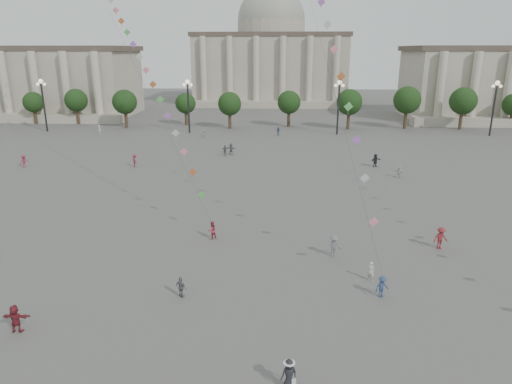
{
  "coord_description": "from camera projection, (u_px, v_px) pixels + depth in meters",
  "views": [
    {
      "loc": [
        3.93,
        -21.94,
        16.32
      ],
      "look_at": [
        1.98,
        12.0,
        5.68
      ],
      "focal_mm": 32.0,
      "sensor_mm": 36.0,
      "label": 1
    }
  ],
  "objects": [
    {
      "name": "ground",
      "position": [
        209.0,
        349.0,
        26.0
      ],
      "size": [
        360.0,
        360.0,
        0.0
      ],
      "primitive_type": "plane",
      "color": "#555250",
      "rests_on": "ground"
    },
    {
      "name": "hall_central",
      "position": [
        271.0,
        56.0,
        144.86
      ],
      "size": [
        48.3,
        34.3,
        35.5
      ],
      "color": "#9E9585",
      "rests_on": "ground"
    },
    {
      "name": "tree_row",
      "position": [
        264.0,
        102.0,
        98.7
      ],
      "size": [
        137.12,
        5.12,
        8.0
      ],
      "color": "#392A1C",
      "rests_on": "ground"
    },
    {
      "name": "lamp_post_far_west",
      "position": [
        43.0,
        96.0,
        92.95
      ],
      "size": [
        2.0,
        0.9,
        10.65
      ],
      "color": "#262628",
      "rests_on": "ground"
    },
    {
      "name": "lamp_post_mid_west",
      "position": [
        188.0,
        96.0,
        91.31
      ],
      "size": [
        2.0,
        0.9,
        10.65
      ],
      "color": "#262628",
      "rests_on": "ground"
    },
    {
      "name": "lamp_post_mid_east",
      "position": [
        339.0,
        97.0,
        89.68
      ],
      "size": [
        2.0,
        0.9,
        10.65
      ],
      "color": "#262628",
      "rests_on": "ground"
    },
    {
      "name": "lamp_post_far_east",
      "position": [
        495.0,
        98.0,
        88.04
      ],
      "size": [
        2.0,
        0.9,
        10.65
      ],
      "color": "#262628",
      "rests_on": "ground"
    },
    {
      "name": "person_crowd_0",
      "position": [
        278.0,
        131.0,
        90.36
      ],
      "size": [
        1.04,
        0.59,
        1.67
      ],
      "primitive_type": "imported",
      "rotation": [
        0.0,
        0.0,
        0.19
      ],
      "color": "navy",
      "rests_on": "ground"
    },
    {
      "name": "person_crowd_2",
      "position": [
        24.0,
        161.0,
        65.9
      ],
      "size": [
        1.22,
        1.35,
        1.82
      ],
      "primitive_type": "imported",
      "rotation": [
        0.0,
        0.0,
        0.96
      ],
      "color": "maroon",
      "rests_on": "ground"
    },
    {
      "name": "person_crowd_4",
      "position": [
        204.0,
        133.0,
        88.89
      ],
      "size": [
        1.4,
        1.18,
        1.51
      ],
      "primitive_type": "imported",
      "rotation": [
        0.0,
        0.0,
        3.76
      ],
      "color": "#BBBBB7",
      "rests_on": "ground"
    },
    {
      "name": "person_crowd_6",
      "position": [
        334.0,
        246.0,
        37.32
      ],
      "size": [
        1.26,
        0.8,
        1.85
      ],
      "primitive_type": "imported",
      "rotation": [
        0.0,
        0.0,
        0.1
      ],
      "color": "slate",
      "rests_on": "ground"
    },
    {
      "name": "person_crowd_7",
      "position": [
        399.0,
        172.0,
        60.58
      ],
      "size": [
        1.47,
        0.7,
        1.52
      ],
      "primitive_type": "imported",
      "rotation": [
        0.0,
        0.0,
        2.95
      ],
      "color": "beige",
      "rests_on": "ground"
    },
    {
      "name": "person_crowd_8",
      "position": [
        441.0,
        238.0,
        38.82
      ],
      "size": [
        1.38,
        0.98,
        1.94
      ],
      "primitive_type": "imported",
      "rotation": [
        0.0,
        0.0,
        0.22
      ],
      "color": "maroon",
      "rests_on": "ground"
    },
    {
      "name": "person_crowd_9",
      "position": [
        375.0,
        160.0,
        66.12
      ],
      "size": [
        1.77,
        1.49,
        1.91
      ],
      "primitive_type": "imported",
      "rotation": [
        0.0,
        0.0,
        0.62
      ],
      "color": "black",
      "rests_on": "ground"
    },
    {
      "name": "person_crowd_10",
      "position": [
        100.0,
        129.0,
        92.32
      ],
      "size": [
        0.74,
        0.78,
        1.8
      ],
      "primitive_type": "imported",
      "rotation": [
        0.0,
        0.0,
        2.23
      ],
      "color": "white",
      "rests_on": "ground"
    },
    {
      "name": "person_crowd_12",
      "position": [
        231.0,
        149.0,
        73.86
      ],
      "size": [
        1.81,
        1.08,
        1.86
      ],
      "primitive_type": "imported",
      "rotation": [
        0.0,
        0.0,
        2.81
      ],
      "color": "slate",
      "rests_on": "ground"
    },
    {
      "name": "person_crowd_13",
      "position": [
        371.0,
        271.0,
        33.52
      ],
      "size": [
        0.66,
        0.6,
        1.51
      ],
      "primitive_type": "imported",
      "rotation": [
        0.0,
        0.0,
        2.56
      ],
      "color": "beige",
      "rests_on": "ground"
    },
    {
      "name": "person_crowd_16",
      "position": [
        225.0,
        150.0,
        72.89
      ],
      "size": [
        1.14,
        0.8,
        1.79
      ],
      "primitive_type": "imported",
      "rotation": [
        0.0,
        0.0,
        0.38
      ],
      "color": "#5A5A5E",
      "rests_on": "ground"
    },
    {
      "name": "person_crowd_17",
      "position": [
        135.0,
        161.0,
        66.07
      ],
      "size": [
        1.31,
        1.38,
        1.88
      ],
      "primitive_type": "imported",
      "rotation": [
        0.0,
        0.0,
        2.26
      ],
      "color": "maroon",
      "rests_on": "ground"
    },
    {
      "name": "tourist_2",
      "position": [
        16.0,
        319.0,
        27.34
      ],
      "size": [
        1.68,
        0.59,
        1.79
      ],
      "primitive_type": "imported",
      "rotation": [
        0.0,
        0.0,
        3.18
      ],
      "color": "maroon",
      "rests_on": "ground"
    },
    {
      "name": "tourist_3",
      "position": [
        181.0,
        287.0,
        31.24
      ],
      "size": [
        0.95,
        0.77,
        1.51
      ],
      "primitive_type": "imported",
      "rotation": [
        0.0,
        0.0,
        2.61
      ],
      "color": "slate",
      "rests_on": "ground"
    },
    {
      "name": "kite_flyer_0",
      "position": [
        212.0,
        230.0,
        40.92
      ],
      "size": [
        1.01,
        1.01,
        1.65
      ],
      "primitive_type": "imported",
      "rotation": [
        0.0,
        0.0,
        3.92
      ],
      "color": "#A12B3C",
      "rests_on": "ground"
    },
    {
      "name": "kite_flyer_1",
      "position": [
        382.0,
        287.0,
        31.24
      ],
      "size": [
        1.16,
        0.95,
        1.56
      ],
      "primitive_type": "imported",
      "rotation": [
        0.0,
        0.0,
        0.44
      ],
      "color": "navy",
      "rests_on": "ground"
    },
    {
      "name": "hat_person",
      "position": [
        289.0,
        374.0,
        22.67
      ],
      "size": [
        0.98,
        0.82,
        1.71
      ],
      "color": "black",
      "rests_on": "ground"
    },
    {
      "name": "kite_train_west",
      "position": [
        111.0,
        6.0,
        54.81
      ],
      "size": [
        28.08,
        37.81,
        60.07
      ],
      "color": "#3F3F3F",
      "rests_on": "ground"
    }
  ]
}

